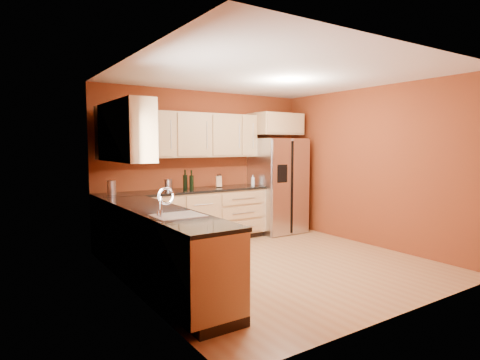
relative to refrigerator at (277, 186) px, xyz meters
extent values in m
plane|color=#A76E40|center=(-1.35, -1.62, -0.89)|extent=(4.00, 4.00, 0.00)
plane|color=white|center=(-1.35, -1.62, 1.71)|extent=(4.00, 4.00, 0.00)
cube|color=maroon|center=(-1.35, 0.38, 0.41)|extent=(4.00, 0.04, 2.60)
cube|color=maroon|center=(-1.35, -3.62, 0.41)|extent=(4.00, 0.04, 2.60)
cube|color=maroon|center=(-3.35, -1.62, 0.41)|extent=(0.04, 4.00, 2.60)
cube|color=maroon|center=(0.65, -1.62, 0.41)|extent=(0.04, 4.00, 2.60)
cube|color=tan|center=(-1.90, 0.07, -0.45)|extent=(2.90, 0.60, 0.88)
cube|color=tan|center=(-3.05, -1.62, -0.45)|extent=(0.60, 2.80, 0.88)
cube|color=black|center=(-1.90, 0.06, 0.01)|extent=(2.90, 0.62, 0.04)
cube|color=black|center=(-3.04, -1.62, 0.01)|extent=(0.62, 2.80, 0.04)
cube|color=tan|center=(-1.60, 0.21, 0.94)|extent=(2.30, 0.33, 0.75)
cube|color=tan|center=(-3.19, -0.90, 0.94)|extent=(0.33, 1.35, 0.75)
cube|color=tan|center=(-3.02, 0.04, 0.94)|extent=(0.67, 0.67, 0.75)
cube|color=tan|center=(0.00, 0.07, 1.16)|extent=(0.92, 0.60, 0.40)
cube|color=#B7B7BC|center=(0.00, 0.00, 0.00)|extent=(0.90, 0.75, 1.78)
cube|color=white|center=(-3.33, -2.12, 0.66)|extent=(0.03, 0.90, 1.00)
cylinder|color=#B7B7BC|center=(-2.22, 0.02, 0.13)|extent=(0.15, 0.15, 0.19)
cylinder|color=#B7B7BC|center=(-3.10, 0.09, 0.13)|extent=(0.17, 0.17, 0.21)
cube|color=tan|center=(-1.22, 0.12, 0.13)|extent=(0.12, 0.12, 0.19)
cylinder|color=white|center=(-0.55, 0.04, 0.12)|extent=(0.08, 0.08, 0.19)
camera|label=1|loc=(-4.78, -5.92, 0.77)|focal=30.00mm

